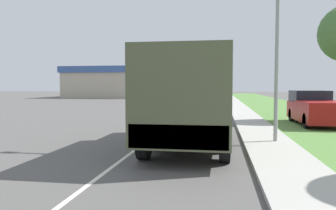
{
  "coord_description": "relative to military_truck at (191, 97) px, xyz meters",
  "views": [
    {
      "loc": [
        2.76,
        1.78,
        2.1
      ],
      "look_at": [
        0.7,
        14.67,
        1.35
      ],
      "focal_mm": 35.0,
      "sensor_mm": 36.0,
      "label": 1
    }
  ],
  "objects": [
    {
      "name": "ground_plane",
      "position": [
        -1.75,
        26.98,
        -1.73
      ],
      "size": [
        180.0,
        180.0,
        0.0
      ],
      "primitive_type": "plane",
      "color": "#565451"
    },
    {
      "name": "lane_centre_stripe",
      "position": [
        -1.75,
        26.98,
        -1.73
      ],
      "size": [
        0.12,
        120.0,
        0.0
      ],
      "color": "silver",
      "rests_on": "ground"
    },
    {
      "name": "sidewalk_right",
      "position": [
        2.75,
        26.98,
        -1.67
      ],
      "size": [
        1.8,
        120.0,
        0.12
      ],
      "color": "#ADAAA3",
      "rests_on": "ground"
    },
    {
      "name": "grass_strip_right",
      "position": [
        7.15,
        26.98,
        -1.72
      ],
      "size": [
        7.0,
        120.0,
        0.02
      ],
      "color": "#56843D",
      "rests_on": "ground"
    },
    {
      "name": "military_truck",
      "position": [
        0.0,
        0.0,
        0.0
      ],
      "size": [
        2.58,
        7.35,
        3.17
      ],
      "color": "#545B3D",
      "rests_on": "ground"
    },
    {
      "name": "car_nearest_ahead",
      "position": [
        -3.59,
        14.06,
        -1.05
      ],
      "size": [
        1.86,
        4.1,
        1.52
      ],
      "color": "silver",
      "rests_on": "ground"
    },
    {
      "name": "car_second_ahead",
      "position": [
        -3.8,
        30.46,
        -1.11
      ],
      "size": [
        1.82,
        4.72,
        1.35
      ],
      "color": "navy",
      "rests_on": "ground"
    },
    {
      "name": "pickup_truck",
      "position": [
        6.14,
        7.6,
        -0.84
      ],
      "size": [
        2.08,
        5.14,
        1.83
      ],
      "color": "maroon",
      "rests_on": "grass_strip_right"
    },
    {
      "name": "lamp_post",
      "position": [
        2.8,
        0.99,
        2.88
      ],
      "size": [
        1.69,
        0.24,
        7.62
      ],
      "color": "gray",
      "rests_on": "sidewalk_right"
    },
    {
      "name": "building_distant",
      "position": [
        -19.38,
        48.75,
        1.1
      ],
      "size": [
        15.16,
        13.67,
        5.59
      ],
      "color": "#B2A893",
      "rests_on": "ground"
    }
  ]
}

